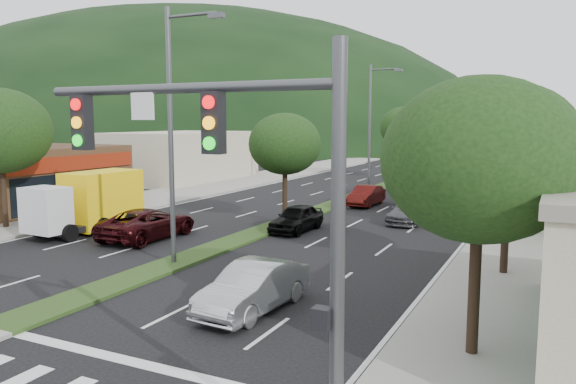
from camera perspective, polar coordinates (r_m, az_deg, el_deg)
The scene contains 27 objects.
sidewalk_right at distance 35.13m, azimuth 23.75°, elevation -2.58°, with size 5.00×90.00×0.15m, color gray.
sidewalk_left at distance 44.11m, azimuth -11.48°, elevation -0.20°, with size 6.00×90.00×0.15m, color gray.
median at distance 40.47m, azimuth 5.98°, elevation -0.78°, with size 1.60×56.00×0.12m, color #1C3613.
traffic_signal at distance 9.43m, azimuth -3.89°, elevation 0.59°, with size 6.12×0.40×7.00m.
shop_left at distance 40.69m, azimuth -26.37°, elevation 1.30°, with size 10.15×12.00×4.00m.
bldg_left_far at distance 54.65m, azimuth -10.80°, elevation 3.59°, with size 9.00×14.00×4.60m, color beige.
hill_far at distance 152.08m, azimuth -12.06°, elevation 5.02°, with size 176.00×132.00×82.00m, color black.
tree_r_a at distance 13.79m, azimuth 18.91°, elevation 3.08°, with size 4.60×4.60×6.63m.
tree_r_b at distance 21.73m, azimuth 21.62°, elevation 4.95°, with size 4.80×4.80×6.94m.
tree_r_c at distance 29.71m, azimuth 22.83°, elevation 4.84°, with size 4.40×4.40×6.48m.
tree_r_d at distance 39.69m, azimuth 23.72°, elevation 5.91°, with size 5.00×5.00×7.17m.
tree_r_e at distance 49.69m, azimuth 24.20°, elevation 5.71°, with size 4.60×4.60×6.71m.
tree_med_near at distance 30.89m, azimuth -0.32°, elevation 4.89°, with size 4.00×4.00×6.02m.
tree_med_far at distance 55.38m, azimuth 11.79°, elevation 6.42°, with size 4.80×4.80×6.94m.
tree_l_a at distance 32.76m, azimuth -27.22°, elevation 5.54°, with size 5.20×5.20×7.25m.
streetlight_near at distance 22.22m, azimuth -11.45°, elevation 6.77°, with size 2.60×0.25×10.00m.
streetlight_mid at distance 44.73m, azimuth 8.55°, elevation 7.05°, with size 2.60×0.25×10.00m.
sedan_silver at distance 17.19m, azimuth -3.52°, elevation -9.64°, with size 1.55×4.44×1.46m, color #A5A8AD.
suv_maroon at distance 28.12m, azimuth -14.05°, elevation -3.12°, with size 2.49×5.40×1.50m, color black.
car_queue_a at distance 29.15m, azimuth 0.87°, elevation -2.66°, with size 1.62×4.03×1.37m, color black.
car_queue_b at distance 32.30m, azimuth 12.16°, elevation -1.96°, with size 1.75×4.30×1.25m, color #46464B.
car_queue_c at distance 38.18m, azimuth 7.94°, elevation -0.37°, with size 1.42×4.08×1.34m, color #4E100D.
car_queue_d at distance 41.64m, azimuth 18.49°, elevation -0.03°, with size 2.26×4.90×1.36m, color black.
car_queue_e at distance 47.13m, azimuth 14.88°, elevation 0.95°, with size 1.66×4.13×1.41m, color #4E4E53.
car_queue_f at distance 51.75m, azimuth 17.84°, elevation 1.33°, with size 1.81×4.45×1.29m, color black.
box_truck at distance 30.71m, azimuth -19.36°, elevation -1.13°, with size 2.64×6.30×3.06m.
motorhome at distance 39.58m, azimuth 13.95°, elevation 1.33°, with size 3.17×8.72×3.29m.
Camera 1 is at (13.71, -9.65, 5.75)m, focal length 35.00 mm.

